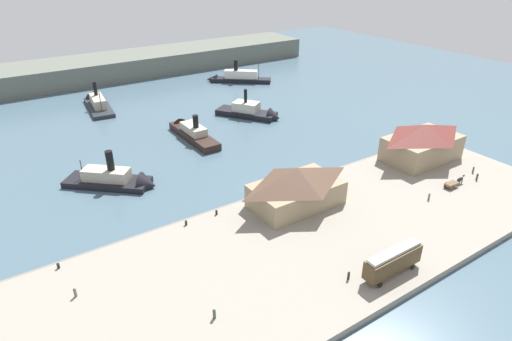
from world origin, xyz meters
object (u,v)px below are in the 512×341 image
Objects in this scene: mooring_post_center_east at (216,212)px; ferry_departing_north at (235,78)px; ferry_shed_central_terminal at (296,186)px; street_tram at (393,260)px; pedestrian_by_tram at (473,170)px; ferry_shed_west_terminal at (423,142)px; pedestrian_standing_center at (214,314)px; pedestrian_walking_east at (429,197)px; mooring_post_east at (58,266)px; ferry_outer_harbor at (97,102)px; mooring_post_center_west at (186,223)px; ferry_moored_west at (119,180)px; pedestrian_walking_west at (75,292)px; ferry_approaching_west at (190,132)px; ferry_moored_east at (253,113)px; pedestrian_at_waters_edge at (477,177)px; pedestrian_near_west_shed at (349,275)px; horse_cart at (455,182)px.

ferry_departing_north is (53.26, 81.06, 0.06)m from mooring_post_center_east.
ferry_shed_central_terminal reaches higher than mooring_post_center_east.
street_tram reaches higher than pedestrian_by_tram.
ferry_shed_west_terminal is 0.82× the size of ferry_departing_north.
pedestrian_walking_east is at bearing 4.30° from pedestrian_standing_center.
ferry_shed_west_terminal reaches higher than ferry_shed_central_terminal.
pedestrian_by_tram is 1.75× the size of mooring_post_east.
street_tram is 112.58m from ferry_outer_harbor.
ferry_moored_west reaches higher than mooring_post_center_west.
pedestrian_standing_center is 1.10× the size of pedestrian_walking_east.
pedestrian_by_tram is (85.25, -9.01, -0.05)m from pedestrian_walking_west.
mooring_post_east is at bearing -126.42° from ferry_moored_west.
ferry_approaching_west is 23.33m from ferry_moored_east.
pedestrian_standing_center is 1.94× the size of mooring_post_center_east.
ferry_approaching_west reaches higher than mooring_post_east.
ferry_shed_central_terminal is at bearing 164.88° from pedestrian_by_tram.
pedestrian_by_tram is (4.12, -11.43, -3.79)m from ferry_shed_west_terminal.
ferry_moored_west is (1.72, 46.72, -0.64)m from pedestrian_standing_center.
ferry_moored_east reaches higher than street_tram.
pedestrian_walking_west is 64.42m from ferry_approaching_west.
ferry_moored_east reaches higher than mooring_post_center_east.
pedestrian_at_waters_edge reaches higher than pedestrian_walking_east.
ferry_moored_west is 86.34m from ferry_departing_north.
pedestrian_near_west_shed is 0.07× the size of ferry_approaching_west.
pedestrian_standing_center is 105.18m from ferry_outer_harbor.
ferry_departing_north is at bearing 45.94° from ferry_approaching_west.
ferry_moored_east is at bearing 8.19° from ferry_approaching_west.
mooring_post_east is 29.36m from ferry_moored_west.
pedestrian_standing_center is 0.08× the size of ferry_departing_north.
pedestrian_walking_east reaches higher than pedestrian_by_tram.
pedestrian_walking_east is 67.58m from pedestrian_walking_west.
horse_cart is at bearing -111.78° from ferry_shed_west_terminal.
mooring_post_east is (-67.39, 19.21, -0.27)m from pedestrian_walking_east.
ferry_outer_harbor is (28.00, 89.39, -0.69)m from pedestrian_walking_west.
ferry_outer_harbor is (6.40, 81.43, -0.37)m from mooring_post_center_west.
horse_cart is at bearing -93.06° from ferry_departing_north.
ferry_shed_central_terminal is at bearing 72.57° from pedestrian_near_west_shed.
mooring_post_center_east is at bearing -130.28° from ferry_moored_east.
ferry_moored_west is (17.43, 23.62, -0.30)m from mooring_post_east.
ferry_moored_west is (-19.38, 51.17, -0.57)m from pedestrian_near_west_shed.
pedestrian_near_west_shed is at bearing -11.93° from pedestrian_standing_center.
street_tram is at bearing -64.30° from mooring_post_center_east.
pedestrian_near_west_shed is (21.10, -4.46, -0.08)m from pedestrian_standing_center.
mooring_post_center_west is at bearing 73.90° from pedestrian_standing_center.
mooring_post_center_east and mooring_post_center_west have the same top height.
mooring_post_center_west is (-20.96, 30.17, -2.16)m from street_tram.
ferry_shed_west_terminal is 10.87× the size of pedestrian_walking_west.
pedestrian_walking_west is at bearing 170.56° from pedestrian_walking_east.
ferry_moored_west is at bearing 87.89° from pedestrian_standing_center.
ferry_outer_harbor reaches higher than ferry_approaching_west.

